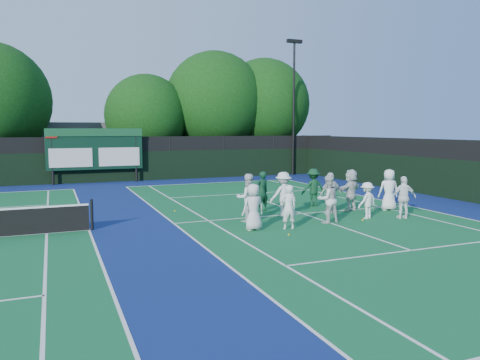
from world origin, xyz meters
name	(u,v)px	position (x,y,z in m)	size (l,w,h in m)	color
ground	(315,218)	(0.00, 0.00, 0.00)	(120.00, 120.00, 0.00)	#16340E
court_apron	(160,225)	(-6.00, 1.00, 0.00)	(34.00, 32.00, 0.01)	navy
near_court	(302,214)	(0.00, 1.00, 0.01)	(11.05, 23.85, 0.01)	#125B2E
back_fence	(111,162)	(-6.00, 16.00, 1.36)	(34.00, 0.08, 3.00)	black
divider_fence_right	(465,174)	(9.00, 1.00, 1.36)	(0.08, 32.00, 3.00)	black
scoreboard	(95,150)	(-7.01, 15.59, 2.19)	(6.00, 0.21, 3.55)	black
clubhouse	(148,147)	(-2.00, 24.00, 2.00)	(18.00, 6.00, 4.00)	#535358
light_pole_right	(294,92)	(7.50, 15.70, 6.30)	(1.20, 0.30, 10.12)	black
tree_c	(148,118)	(-2.77, 19.58, 4.34)	(6.16, 6.16, 7.58)	black
tree_d	(216,104)	(2.65, 19.58, 5.46)	(7.82, 7.82, 9.57)	black
tree_e	(265,107)	(6.95, 19.58, 5.34)	(7.43, 7.43, 9.25)	black
tennis_ball_0	(289,235)	(-2.41, -2.36, 0.03)	(0.07, 0.07, 0.07)	#C6CB17
tennis_ball_1	(347,211)	(2.06, 0.78, 0.03)	(0.07, 0.07, 0.07)	#C6CB17
tennis_ball_2	(384,209)	(3.76, 0.43, 0.03)	(0.07, 0.07, 0.07)	#C6CB17
tennis_ball_3	(175,211)	(-4.82, 3.46, 0.03)	(0.07, 0.07, 0.07)	#C6CB17
tennis_ball_4	(247,206)	(-1.45, 3.55, 0.03)	(0.07, 0.07, 0.07)	#C6CB17
tennis_ball_5	(363,220)	(1.40, -1.21, 0.03)	(0.07, 0.07, 0.07)	#C6CB17
player_front_0	(253,207)	(-3.16, -1.12, 0.82)	(0.80, 0.52, 1.64)	silver
player_front_1	(289,207)	(-1.95, -1.45, 0.79)	(0.58, 0.38, 1.58)	white
player_front_2	(328,199)	(-0.06, -1.02, 0.91)	(0.88, 0.69, 1.81)	silver
player_front_3	(367,201)	(1.84, -0.88, 0.73)	(0.94, 0.54, 1.45)	white
player_front_4	(404,198)	(3.17, -1.42, 0.84)	(0.99, 0.41, 1.69)	white
player_back_0	(248,198)	(-2.76, 0.35, 0.92)	(0.89, 0.70, 1.84)	white
player_back_1	(283,194)	(-1.01, 0.77, 0.91)	(1.17, 0.67, 1.81)	silver
player_back_2	(331,193)	(1.06, 0.51, 0.87)	(1.02, 0.43, 1.74)	silver
player_back_3	(351,190)	(2.30, 0.88, 0.90)	(1.68, 0.53, 1.81)	silver
player_back_4	(389,190)	(3.88, 0.32, 0.90)	(0.88, 0.57, 1.80)	white
coach_left	(262,192)	(-1.34, 2.13, 0.87)	(0.63, 0.41, 1.73)	#0E351F
coach_right	(313,188)	(1.40, 2.48, 0.86)	(1.12, 0.64, 1.73)	#103A1F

